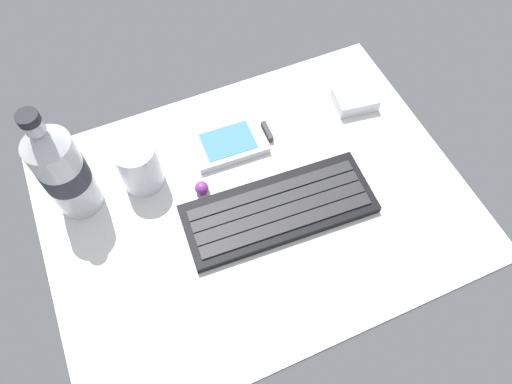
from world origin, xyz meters
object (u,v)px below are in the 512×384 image
at_px(keyboard, 279,209).
at_px(water_bottle, 62,170).
at_px(juice_cup, 139,167).
at_px(trackball_mouse, 202,188).
at_px(charger_block, 355,99).
at_px(handheld_device, 232,142).

xyz_separation_m(keyboard, water_bottle, (-0.27, 0.14, 0.08)).
distance_m(keyboard, juice_cup, 0.22).
distance_m(keyboard, trackball_mouse, 0.12).
distance_m(juice_cup, charger_block, 0.38).
xyz_separation_m(juice_cup, charger_block, (0.38, 0.01, -0.03)).
xyz_separation_m(handheld_device, charger_block, (0.23, -0.00, 0.00)).
bearing_deg(keyboard, trackball_mouse, 140.32).
distance_m(handheld_device, water_bottle, 0.27).
height_order(keyboard, charger_block, charger_block).
relative_size(charger_block, trackball_mouse, 3.18).
relative_size(water_bottle, trackball_mouse, 9.45).
relative_size(handheld_device, charger_block, 1.86).
relative_size(keyboard, juice_cup, 3.48).
xyz_separation_m(keyboard, charger_block, (0.21, 0.14, 0.00)).
xyz_separation_m(keyboard, juice_cup, (-0.17, 0.13, 0.03)).
relative_size(keyboard, water_bottle, 1.42).
bearing_deg(handheld_device, trackball_mouse, -139.71).
distance_m(handheld_device, trackball_mouse, 0.10).
bearing_deg(keyboard, handheld_device, 97.31).
relative_size(water_bottle, charger_block, 2.97).
bearing_deg(trackball_mouse, juice_cup, 144.12).
distance_m(water_bottle, trackball_mouse, 0.20).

